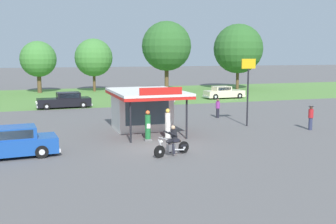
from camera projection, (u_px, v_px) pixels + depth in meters
ground_plane at (157, 147)px, 22.94m from camera, size 300.00×300.00×0.00m
grass_verge_strip at (88, 96)px, 51.13m from camera, size 120.00×24.00×0.01m
service_station_kiosk at (143, 106)px, 27.94m from camera, size 4.45×6.42×3.27m
gas_pump_nearside at (148, 127)px, 24.51m from camera, size 0.44×0.44×1.85m
gas_pump_offside at (168, 125)px, 24.90m from camera, size 0.44×0.44×1.91m
motorcycle_with_rider at (173, 143)px, 20.89m from camera, size 2.14×0.94×1.58m
featured_classic_sedan at (4, 144)px, 20.43m from camera, size 5.66×2.26×1.56m
parked_car_back_row_centre_left at (224, 93)px, 48.16m from camera, size 5.00×2.00×1.47m
parked_car_back_row_centre at (150, 97)px, 42.74m from camera, size 5.02×1.98×1.53m
parked_car_back_row_centre_right at (65, 101)px, 39.59m from camera, size 5.36×2.23×1.52m
bystander_strolling_foreground at (122, 108)px, 33.91m from camera, size 0.34×0.34×1.50m
bystander_leaning_by_kiosk at (218, 108)px, 33.31m from camera, size 0.34×0.34×1.58m
bystander_admiring_sedan at (311, 117)px, 27.94m from camera, size 0.37×0.37×1.69m
tree_oak_left at (93, 58)px, 56.72m from camera, size 5.30×5.30×7.43m
tree_oak_centre at (37, 60)px, 54.60m from camera, size 4.85×4.85×7.03m
tree_oak_far_left at (238, 50)px, 60.25m from camera, size 7.35×7.35×9.74m
tree_oak_right at (167, 47)px, 54.48m from camera, size 6.70×6.70×9.68m
roadside_pole_sign at (248, 81)px, 29.12m from camera, size 1.10×0.12×4.89m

